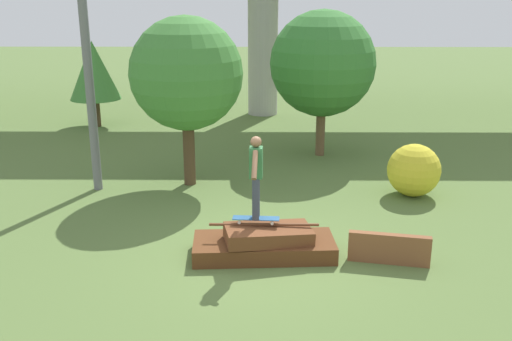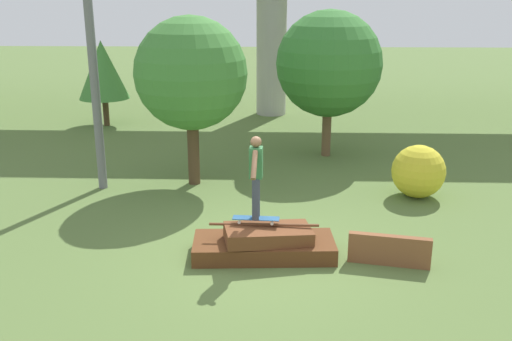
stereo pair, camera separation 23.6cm
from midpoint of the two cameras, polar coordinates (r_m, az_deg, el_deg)
ground_plane at (r=10.12m, az=1.46°, el=-8.46°), size 80.00×80.00×0.00m
scrap_pile at (r=10.00m, az=1.59°, el=-7.34°), size 2.51×1.14×0.60m
scrap_plank_loose at (r=9.96m, az=13.85°, el=-7.75°), size 1.37×0.40×0.53m
skateboard at (r=9.88m, az=0.69°, el=-4.83°), size 0.82×0.25×0.09m
skater at (r=9.59m, az=0.70°, el=-0.21°), size 0.23×1.00×1.45m
utility_pole at (r=13.23m, az=-15.76°, el=13.42°), size 1.30×0.20×7.03m
tree_behind_left at (r=13.24m, az=-6.02°, el=9.60°), size 2.60×2.60×3.95m
tree_behind_right at (r=15.77m, az=7.75°, el=10.51°), size 2.87×2.87×4.00m
tree_mid_back at (r=20.14m, az=-14.76°, el=9.70°), size 1.70×1.70×2.89m
bush_yellow_flowering at (r=13.24m, az=16.43°, el=-0.09°), size 1.19×1.19×1.19m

